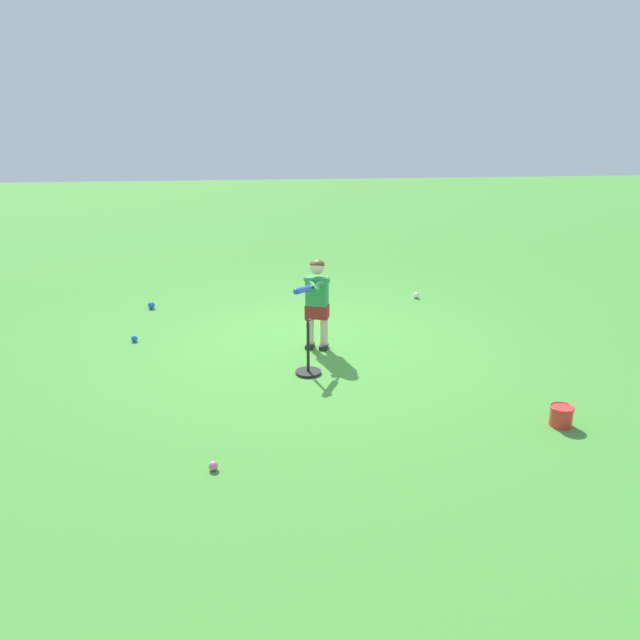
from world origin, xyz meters
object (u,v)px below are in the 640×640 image
child_batter (316,297)px  play_ball_near_batter (151,305)px  play_ball_by_bucket (416,295)px  batting_tee (308,365)px  toy_bucket (561,415)px  play_ball_far_left (213,466)px  play_ball_behind_batter (134,339)px

child_batter → play_ball_near_batter: child_batter is taller
play_ball_by_bucket → batting_tee: 3.33m
child_batter → toy_bucket: size_ratio=5.00×
child_batter → play_ball_far_left: size_ratio=14.08×
play_ball_behind_batter → play_ball_near_batter: bearing=-90.8°
child_batter → play_ball_near_batter: bearing=-40.7°
play_ball_behind_batter → batting_tee: batting_tee is taller
play_ball_by_bucket → batting_tee: size_ratio=0.15×
play_ball_behind_batter → batting_tee: (-2.04, 1.24, 0.06)m
child_batter → batting_tee: (0.17, 0.74, -0.55)m
play_ball_behind_batter → play_ball_near_batter: (-0.02, -1.38, 0.01)m
play_ball_by_bucket → batting_tee: batting_tee is taller
play_ball_near_batter → batting_tee: (-2.02, 2.63, 0.05)m
child_batter → play_ball_near_batter: 2.95m
play_ball_by_bucket → toy_bucket: bearing=93.2°
play_ball_far_left → play_ball_by_bucket: (-2.85, -4.56, 0.01)m
play_ball_near_batter → toy_bucket: toy_bucket is taller
play_ball_behind_batter → play_ball_near_batter: play_ball_near_batter is taller
play_ball_by_bucket → batting_tee: bearing=54.8°
play_ball_near_batter → toy_bucket: size_ratio=0.46×
child_batter → play_ball_far_left: child_batter is taller
play_ball_near_batter → batting_tee: 3.31m
toy_bucket → play_ball_far_left: bearing=7.4°
play_ball_behind_batter → play_ball_by_bucket: size_ratio=0.86×
child_batter → batting_tee: child_batter is taller
play_ball_behind_batter → play_ball_near_batter: size_ratio=0.80×
play_ball_by_bucket → toy_bucket: size_ratio=0.43×
batting_tee → toy_bucket: 2.59m
play_ball_behind_batter → play_ball_far_left: play_ball_behind_batter is taller
toy_bucket → child_batter: bearing=-47.8°
play_ball_near_batter → play_ball_behind_batter: bearing=89.2°
play_ball_near_batter → play_ball_by_bucket: 3.94m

